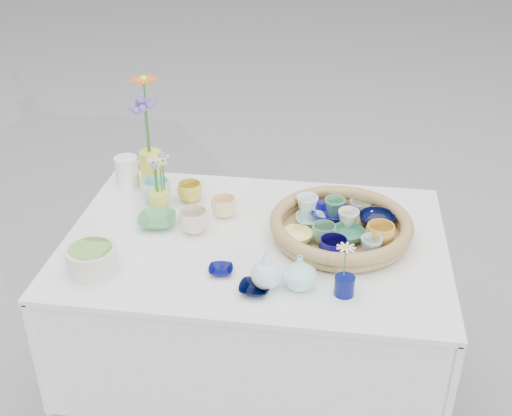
# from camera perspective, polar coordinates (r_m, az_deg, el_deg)

# --- Properties ---
(ground) EXTENTS (80.00, 80.00, 0.00)m
(ground) POSITION_cam_1_polar(r_m,az_deg,el_deg) (2.63, -0.07, -16.87)
(ground) COLOR gray
(display_table) EXTENTS (1.26, 0.86, 0.77)m
(display_table) POSITION_cam_1_polar(r_m,az_deg,el_deg) (2.63, -0.07, -16.87)
(display_table) COLOR white
(display_table) RESTS_ON ground
(wicker_tray) EXTENTS (0.47, 0.47, 0.08)m
(wicker_tray) POSITION_cam_1_polar(r_m,az_deg,el_deg) (2.14, 7.55, -1.68)
(wicker_tray) COLOR brown
(wicker_tray) RESTS_ON display_table
(tray_ceramic_0) EXTENTS (0.14, 0.14, 0.03)m
(tray_ceramic_0) POSITION_cam_1_polar(r_m,az_deg,el_deg) (2.23, 6.58, -0.47)
(tray_ceramic_0) COLOR #0C0777
(tray_ceramic_0) RESTS_ON wicker_tray
(tray_ceramic_1) EXTENTS (0.16, 0.16, 0.04)m
(tray_ceramic_1) POSITION_cam_1_polar(r_m,az_deg,el_deg) (2.20, 10.68, -1.07)
(tray_ceramic_1) COLOR black
(tray_ceramic_1) RESTS_ON wicker_tray
(tray_ceramic_2) EXTENTS (0.12, 0.12, 0.07)m
(tray_ceramic_2) POSITION_cam_1_polar(r_m,az_deg,el_deg) (2.09, 10.97, -2.38)
(tray_ceramic_2) COLOR gold
(tray_ceramic_2) RESTS_ON wicker_tray
(tray_ceramic_3) EXTENTS (0.15, 0.15, 0.04)m
(tray_ceramic_3) POSITION_cam_1_polar(r_m,az_deg,el_deg) (2.11, 8.11, -2.40)
(tray_ceramic_3) COLOR #337A59
(tray_ceramic_3) RESTS_ON wicker_tray
(tray_ceramic_4) EXTENTS (0.11, 0.11, 0.06)m
(tray_ceramic_4) POSITION_cam_1_polar(r_m,az_deg,el_deg) (2.08, 6.06, -2.28)
(tray_ceramic_4) COLOR #5D9770
(tray_ceramic_4) RESTS_ON wicker_tray
(tray_ceramic_5) EXTENTS (0.12, 0.12, 0.02)m
(tray_ceramic_5) POSITION_cam_1_polar(r_m,az_deg,el_deg) (2.19, 4.85, -1.05)
(tray_ceramic_5) COLOR #83B6AA
(tray_ceramic_5) RESTS_ON wicker_tray
(tray_ceramic_6) EXTENTS (0.08, 0.08, 0.07)m
(tray_ceramic_6) POSITION_cam_1_polar(r_m,az_deg,el_deg) (2.23, 4.57, 0.22)
(tray_ceramic_6) COLOR white
(tray_ceramic_6) RESTS_ON wicker_tray
(tray_ceramic_7) EXTENTS (0.08, 0.08, 0.07)m
(tray_ceramic_7) POSITION_cam_1_polar(r_m,az_deg,el_deg) (2.16, 8.20, -1.01)
(tray_ceramic_7) COLOR silver
(tray_ceramic_7) RESTS_ON wicker_tray
(tray_ceramic_8) EXTENTS (0.09, 0.09, 0.03)m
(tray_ceramic_8) POSITION_cam_1_polar(r_m,az_deg,el_deg) (2.30, 9.29, 0.32)
(tray_ceramic_8) COLOR #92B5CC
(tray_ceramic_8) RESTS_ON wicker_tray
(tray_ceramic_9) EXTENTS (0.11, 0.11, 0.07)m
(tray_ceramic_9) POSITION_cam_1_polar(r_m,az_deg,el_deg) (2.00, 6.88, -3.66)
(tray_ceramic_9) COLOR #0A043C
(tray_ceramic_9) RESTS_ON wicker_tray
(tray_ceramic_10) EXTENTS (0.13, 0.13, 0.03)m
(tray_ceramic_10) POSITION_cam_1_polar(r_m,az_deg,el_deg) (2.09, 3.61, -2.57)
(tray_ceramic_10) COLOR #FBF78A
(tray_ceramic_10) RESTS_ON wicker_tray
(tray_ceramic_11) EXTENTS (0.07, 0.07, 0.06)m
(tray_ceramic_11) POSITION_cam_1_polar(r_m,az_deg,el_deg) (2.04, 10.18, -3.41)
(tray_ceramic_11) COLOR #A5C3C2
(tray_ceramic_11) RESTS_ON wicker_tray
(tray_ceramic_12) EXTENTS (0.09, 0.09, 0.07)m
(tray_ceramic_12) POSITION_cam_1_polar(r_m,az_deg,el_deg) (2.23, 6.99, 0.04)
(tray_ceramic_12) COLOR #4D9066
(tray_ceramic_12) RESTS_ON wicker_tray
(loose_ceramic_0) EXTENTS (0.12, 0.12, 0.07)m
(loose_ceramic_0) POSITION_cam_1_polar(r_m,az_deg,el_deg) (2.36, -5.88, 1.44)
(loose_ceramic_0) COLOR gold
(loose_ceramic_0) RESTS_ON display_table
(loose_ceramic_1) EXTENTS (0.10, 0.10, 0.07)m
(loose_ceramic_1) POSITION_cam_1_polar(r_m,az_deg,el_deg) (2.25, -2.86, 0.10)
(loose_ceramic_1) COLOR #FFDC96
(loose_ceramic_1) RESTS_ON display_table
(loose_ceramic_2) EXTENTS (0.15, 0.15, 0.03)m
(loose_ceramic_2) POSITION_cam_1_polar(r_m,az_deg,el_deg) (2.23, -8.78, -1.13)
(loose_ceramic_2) COLOR #479756
(loose_ceramic_2) RESTS_ON display_table
(loose_ceramic_3) EXTENTS (0.13, 0.13, 0.08)m
(loose_ceramic_3) POSITION_cam_1_polar(r_m,az_deg,el_deg) (2.17, -5.55, -1.16)
(loose_ceramic_3) COLOR beige
(loose_ceramic_3) RESTS_ON display_table
(loose_ceramic_4) EXTENTS (0.08, 0.08, 0.02)m
(loose_ceramic_4) POSITION_cam_1_polar(r_m,az_deg,el_deg) (1.97, -3.15, -5.54)
(loose_ceramic_4) COLOR #04064B
(loose_ceramic_4) RESTS_ON display_table
(loose_ceramic_5) EXTENTS (0.11, 0.11, 0.08)m
(loose_ceramic_5) POSITION_cam_1_polar(r_m,az_deg,el_deg) (2.37, -8.88, 1.54)
(loose_ceramic_5) COLOR #A1E8E0
(loose_ceramic_5) RESTS_ON display_table
(loose_ceramic_6) EXTENTS (0.10, 0.10, 0.02)m
(loose_ceramic_6) POSITION_cam_1_polar(r_m,az_deg,el_deg) (1.89, -0.13, -7.17)
(loose_ceramic_6) COLOR black
(loose_ceramic_6) RESTS_ON display_table
(fluted_bowl) EXTENTS (0.18, 0.18, 0.08)m
(fluted_bowl) POSITION_cam_1_polar(r_m,az_deg,el_deg) (2.03, -14.37, -4.45)
(fluted_bowl) COLOR silver
(fluted_bowl) RESTS_ON display_table
(bud_vase_paleblue) EXTENTS (0.12, 0.12, 0.14)m
(bud_vase_paleblue) POSITION_cam_1_polar(r_m,az_deg,el_deg) (1.88, 0.90, -5.32)
(bud_vase_paleblue) COLOR #D1E4FD
(bud_vase_paleblue) RESTS_ON display_table
(bud_vase_seafoam) EXTENTS (0.13, 0.13, 0.11)m
(bud_vase_seafoam) POSITION_cam_1_polar(r_m,az_deg,el_deg) (1.89, 3.89, -5.68)
(bud_vase_seafoam) COLOR #AAEDE3
(bud_vase_seafoam) RESTS_ON display_table
(bud_vase_cobalt) EXTENTS (0.06, 0.06, 0.06)m
(bud_vase_cobalt) POSITION_cam_1_polar(r_m,az_deg,el_deg) (1.89, 7.87, -6.86)
(bud_vase_cobalt) COLOR #060E51
(bud_vase_cobalt) RESTS_ON display_table
(single_daisy) EXTENTS (0.08, 0.08, 0.12)m
(single_daisy) POSITION_cam_1_polar(r_m,az_deg,el_deg) (1.85, 7.91, -4.75)
(single_daisy) COLOR white
(single_daisy) RESTS_ON bud_vase_cobalt
(tall_vase_yellow) EXTENTS (0.09, 0.09, 0.15)m
(tall_vase_yellow) POSITION_cam_1_polar(r_m,az_deg,el_deg) (2.44, -9.27, 3.36)
(tall_vase_yellow) COLOR yellow
(tall_vase_yellow) RESTS_ON display_table
(gerbera) EXTENTS (0.13, 0.13, 0.29)m
(gerbera) POSITION_cam_1_polar(r_m,az_deg,el_deg) (2.36, -9.68, 8.03)
(gerbera) COLOR orange
(gerbera) RESTS_ON tall_vase_yellow
(hydrangea) EXTENTS (0.08, 0.08, 0.25)m
(hydrangea) POSITION_cam_1_polar(r_m,az_deg,el_deg) (2.38, -9.72, 6.93)
(hydrangea) COLOR #724FBF
(hydrangea) RESTS_ON tall_vase_yellow
(white_pitcher) EXTENTS (0.13, 0.10, 0.12)m
(white_pitcher) POSITION_cam_1_polar(r_m,az_deg,el_deg) (2.48, -11.39, 3.17)
(white_pitcher) COLOR white
(white_pitcher) RESTS_ON display_table
(daisy_cup) EXTENTS (0.07, 0.07, 0.07)m
(daisy_cup) POSITION_cam_1_polar(r_m,az_deg,el_deg) (2.30, -8.59, 0.56)
(daisy_cup) COLOR #E3D948
(daisy_cup) RESTS_ON display_table
(daisy_posy) EXTENTS (0.09, 0.09, 0.17)m
(daisy_posy) POSITION_cam_1_polar(r_m,az_deg,el_deg) (2.26, -8.58, 3.38)
(daisy_posy) COLOR silver
(daisy_posy) RESTS_ON daisy_cup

